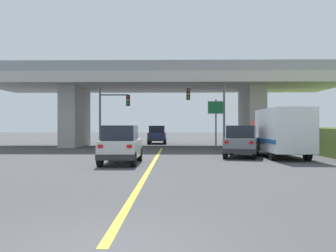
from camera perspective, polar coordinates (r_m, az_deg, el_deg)
The scene contains 10 objects.
ground at distance 37.43m, azimuth -0.75°, elevation -3.04°, with size 160.00×160.00×0.00m, color #424244.
overpass_bridge at distance 37.53m, azimuth -0.75°, elevation 5.19°, with size 33.39×10.59×7.55m.
lane_divider_stripe at distance 20.34m, azimuth -2.28°, elevation -5.61°, with size 0.20×28.06×0.01m, color yellow.
suv_lead at distance 20.28m, azimuth -7.01°, elevation -2.77°, with size 1.89×4.35×2.02m.
suv_crossing at distance 24.86m, azimuth 10.94°, elevation -2.25°, with size 2.99×4.78×2.02m.
box_truck at distance 25.18m, azimuth 16.35°, elevation -0.86°, with size 2.33×7.53×3.05m.
sedan_oncoming at distance 43.10m, azimuth -1.62°, elevation -1.29°, with size 1.98×4.64×2.02m.
traffic_signal_nearside at distance 32.48m, azimuth 6.48°, elevation 3.03°, with size 3.27×0.36×5.78m.
traffic_signal_farside at distance 33.41m, azimuth -8.57°, elevation 2.34°, with size 2.68×0.36×5.23m.
highway_sign at distance 34.17m, azimuth 7.15°, elevation 1.98°, with size 1.47×0.17×4.36m.
Camera 1 is at (1.18, -6.17, 2.00)m, focal length 40.95 mm.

